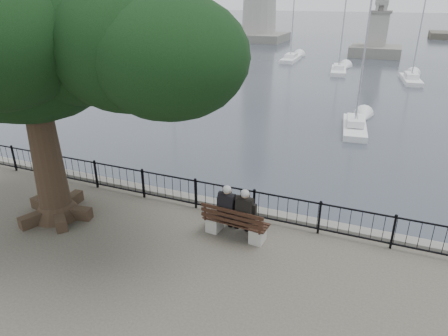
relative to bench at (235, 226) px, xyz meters
The scene contains 13 objects.
harbor 1.97m from the bench, 116.42° to the left, with size 260.00×260.00×1.20m.
railing 1.36m from the bench, 125.92° to the left, with size 22.06×0.06×1.00m.
bench is the anchor object (origin of this frame).
person_left 0.47m from the bench, 151.22° to the left, with size 0.48×0.81×1.60m.
person_right 0.51m from the bench, 15.57° to the left, with size 0.48×0.81×1.60m.
tree 7.19m from the bench, 169.24° to the right, with size 10.38×7.25×8.48m.
lion_monument 48.54m from the bench, 88.57° to the left, with size 6.31×6.31×9.23m.
sailboat_a 19.58m from the bench, 123.99° to the left, with size 3.30×6.17×11.11m.
sailboat_c 15.02m from the bench, 82.36° to the left, with size 1.84×4.79×8.52m.
sailboat_e 30.84m from the bench, 120.37° to the left, with size 3.27×5.61×11.94m.
sailboat_f 34.31m from the bench, 92.60° to the left, with size 2.05×5.38×10.35m.
sailboat_g 32.36m from the bench, 80.52° to the left, with size 2.07×5.27×10.22m.
sailboat_h 41.17m from the bench, 101.32° to the left, with size 1.77×5.83×12.45m.
Camera 1 is at (4.26, -7.84, 6.47)m, focal length 32.00 mm.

